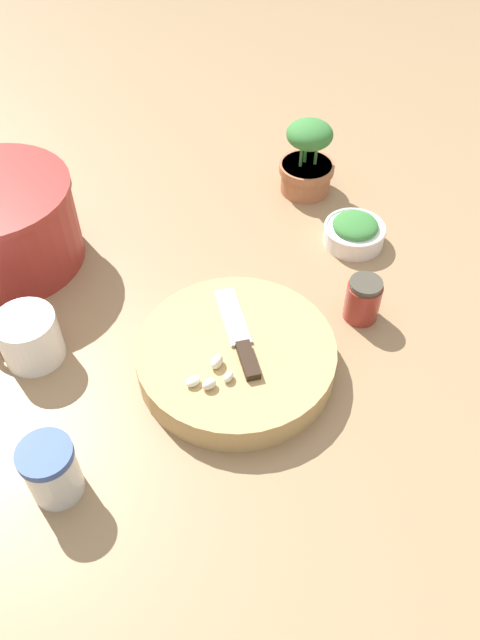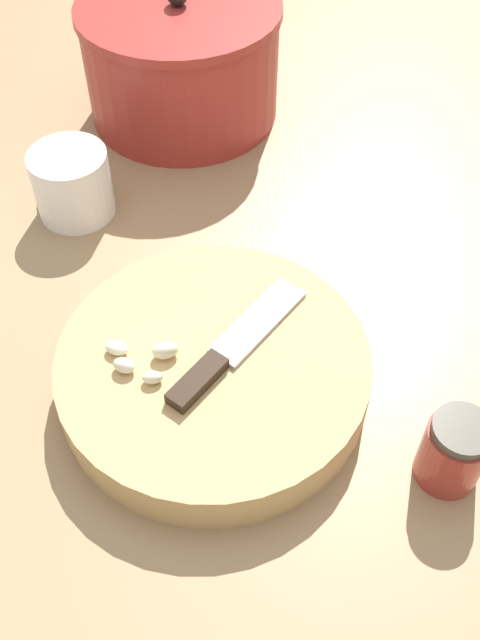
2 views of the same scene
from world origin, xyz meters
name	(u,v)px [view 1 (image 1 of 2)]	position (x,y,z in m)	size (l,w,h in m)	color
ground_plane	(237,329)	(0.00, 0.00, 0.00)	(5.00, 5.00, 0.00)	#997A56
cutting_board	(236,357)	(-0.03, -0.07, 0.02)	(0.31, 0.31, 0.05)	tan
chef_knife	(240,337)	(-0.02, -0.06, 0.05)	(0.06, 0.19, 0.01)	black
garlic_cloves	(211,374)	(-0.09, -0.11, 0.06)	(0.07, 0.06, 0.02)	silver
herb_bowl	(354,232)	(0.29, 0.11, 0.03)	(0.12, 0.12, 0.05)	white
spice_jar	(52,471)	(-0.34, -0.17, 0.05)	(0.07, 0.07, 0.10)	silver
coffee_mug	(28,337)	(-0.32, 0.08, 0.04)	(0.12, 0.10, 0.08)	white
honey_jar	(363,300)	(0.20, -0.06, 0.04)	(0.06, 0.06, 0.08)	#9E3328
stock_pot	(1,225)	(-0.31, 0.33, 0.08)	(0.27, 0.27, 0.19)	#9E2D28
potted_herb	(307,162)	(0.28, 0.30, 0.07)	(0.11, 0.11, 0.15)	#B26B47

